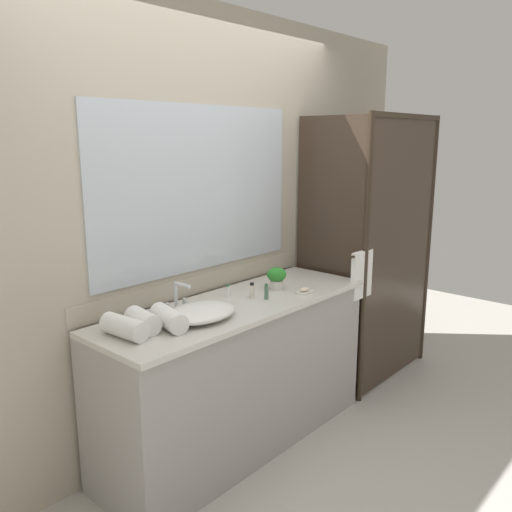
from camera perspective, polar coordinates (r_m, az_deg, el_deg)
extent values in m
plane|color=#B7B2A8|center=(3.44, -1.77, -19.50)|extent=(8.00, 8.00, 0.00)
cube|color=#B2A893|center=(3.20, -6.42, 3.08)|extent=(4.40, 0.05, 2.60)
cube|color=#B2A893|center=(3.26, -5.93, -2.97)|extent=(1.80, 0.01, 0.11)
cube|color=silver|center=(3.15, -6.14, 7.25)|extent=(1.53, 0.01, 0.97)
cube|color=#9E9993|center=(3.23, -1.95, -12.89)|extent=(1.80, 0.56, 0.87)
cube|color=beige|center=(3.06, -1.88, -5.31)|extent=(1.80, 0.58, 0.03)
cylinder|color=#2D2319|center=(4.49, 18.18, 1.38)|extent=(0.04, 0.04, 2.00)
cylinder|color=#2D2319|center=(3.61, 11.73, -0.88)|extent=(0.04, 0.04, 2.00)
cube|color=#2D2319|center=(3.96, 16.15, 14.37)|extent=(1.00, 0.04, 0.04)
cube|color=#382B21|center=(4.04, 15.31, 0.37)|extent=(0.96, 0.01, 1.96)
cube|color=#382B21|center=(3.76, 7.98, -0.21)|extent=(0.01, 0.57, 1.96)
cylinder|color=#2D2319|center=(3.58, 11.49, 0.22)|extent=(0.32, 0.02, 0.02)
cube|color=white|center=(3.62, 11.39, -1.98)|extent=(0.22, 0.04, 0.32)
ellipsoid|color=white|center=(2.79, -6.03, -6.08)|extent=(0.41, 0.31, 0.07)
cube|color=silver|center=(2.94, -8.64, -5.72)|extent=(0.17, 0.04, 0.02)
cylinder|color=silver|center=(2.91, -8.69, -4.24)|extent=(0.02, 0.02, 0.14)
cylinder|color=silver|center=(2.85, -7.99, -3.12)|extent=(0.02, 0.12, 0.02)
cylinder|color=silver|center=(2.89, -9.58, -5.44)|extent=(0.02, 0.02, 0.04)
cylinder|color=silver|center=(2.97, -7.77, -4.93)|extent=(0.02, 0.02, 0.04)
cylinder|color=beige|center=(3.31, 2.24, -3.13)|extent=(0.08, 0.08, 0.06)
ellipsoid|color=#2B812A|center=(3.29, 2.25, -2.01)|extent=(0.12, 0.12, 0.09)
cube|color=silver|center=(3.24, 5.28, -3.93)|extent=(0.10, 0.07, 0.01)
ellipsoid|color=beige|center=(3.24, 5.28, -3.63)|extent=(0.07, 0.04, 0.02)
cylinder|color=white|center=(3.15, -3.05, -3.87)|extent=(0.02, 0.02, 0.06)
cylinder|color=#2D6638|center=(3.14, -3.06, -3.22)|extent=(0.02, 0.02, 0.01)
cylinder|color=#4C7056|center=(3.10, 1.13, -4.00)|extent=(0.02, 0.02, 0.08)
cylinder|color=#2D6638|center=(3.09, 1.14, -3.16)|extent=(0.02, 0.02, 0.01)
cylinder|color=silver|center=(3.12, -0.50, -3.86)|extent=(0.03, 0.03, 0.08)
cylinder|color=black|center=(3.11, -0.50, -3.03)|extent=(0.02, 0.02, 0.01)
cylinder|color=white|center=(2.59, -14.07, -7.50)|extent=(0.12, 0.26, 0.10)
cylinder|color=white|center=(2.65, -12.19, -6.88)|extent=(0.14, 0.22, 0.11)
cylinder|color=white|center=(2.67, -9.45, -6.68)|extent=(0.16, 0.27, 0.10)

